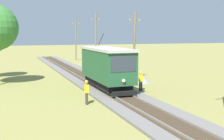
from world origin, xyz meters
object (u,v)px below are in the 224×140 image
utility_pole_far (96,40)px  gravel_pile (140,78)px  utility_pole_mid (134,46)px  red_tram (107,66)px  track_worker (87,91)px  second_worker (141,80)px  utility_pole_distant (76,39)px

utility_pole_far → gravel_pile: 15.45m
utility_pole_mid → utility_pole_far: size_ratio=0.90×
red_tram → gravel_pile: (4.69, 2.81, -1.71)m
utility_pole_far → gravel_pile: bearing=-88.8°
red_tram → track_worker: bearing=-123.8°
red_tram → second_worker: size_ratio=4.79×
utility_pole_mid → second_worker: size_ratio=4.11×
utility_pole_far → second_worker: bearing=-94.9°
red_tram → second_worker: bearing=-26.9°
gravel_pile → track_worker: 10.85m
utility_pole_distant → track_worker: (-7.52, -35.54, -3.07)m
red_tram → gravel_pile: red_tram is taller
utility_pole_mid → track_worker: 11.63m
utility_pole_mid → red_tram: bearing=-139.5°
utility_pole_far → utility_pole_mid: bearing=-90.0°
utility_pole_mid → utility_pole_far: bearing=90.0°
red_tram → gravel_pile: bearing=30.9°
gravel_pile → red_tram: bearing=-149.1°
utility_pole_mid → utility_pole_distant: 27.11m
utility_pole_distant → track_worker: size_ratio=4.44×
red_tram → utility_pole_distant: (4.38, 30.86, 1.86)m
utility_pole_mid → gravel_pile: 3.43m
track_worker → second_worker: (5.86, 3.30, 0.00)m
utility_pole_distant → utility_pole_far: bearing=-90.0°
utility_pole_far → second_worker: utility_pole_far is taller
gravel_pile → utility_pole_mid: bearing=108.4°
red_tram → track_worker: 5.77m
utility_pole_mid → gravel_pile: size_ratio=3.44×
gravel_pile → second_worker: (-1.97, -4.19, 0.50)m
utility_pole_mid → second_worker: utility_pole_mid is taller
red_tram → utility_pole_far: utility_pole_far is taller
second_worker → utility_pole_far: bearing=-163.0°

